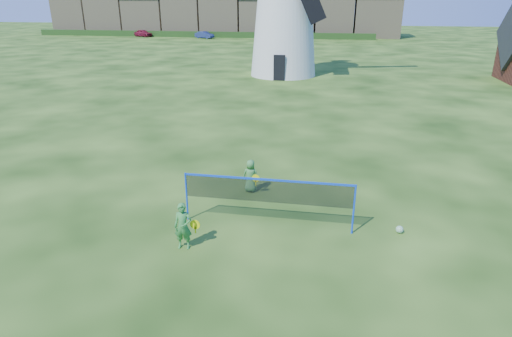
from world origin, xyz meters
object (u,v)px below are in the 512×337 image
object	(u,v)px
car_right	(204,35)
car_left	(143,33)
player_girl	(183,226)
player_boy	(251,176)
windmill	(285,3)
play_ball	(400,229)
badminton_net	(268,192)

from	to	relation	value
car_right	car_left	bearing A→B (deg)	106.14
player_girl	car_right	world-z (taller)	player_girl
player_girl	car_right	bearing A→B (deg)	100.83
player_girl	car_left	world-z (taller)	player_girl
player_boy	car_left	xyz separation A→B (m)	(-31.96, 63.34, 0.04)
player_girl	car_right	size ratio (longest dim) A/B	0.38
windmill	car_left	bearing A→B (deg)	128.35
player_girl	player_boy	bearing A→B (deg)	69.52
player_girl	windmill	bearing A→B (deg)	86.29
play_ball	car_left	size ratio (longest dim) A/B	0.06
badminton_net	car_left	xyz separation A→B (m)	(-32.93, 65.74, -0.52)
play_ball	player_boy	bearing A→B (deg)	156.24
windmill	player_girl	xyz separation A→B (m)	(0.74, -29.27, -5.40)
player_boy	car_right	world-z (taller)	player_boy
player_boy	car_left	distance (m)	70.94
player_boy	play_ball	bearing A→B (deg)	159.99
badminton_net	car_right	bearing A→B (deg)	108.03
windmill	car_left	world-z (taller)	windmill
player_girl	player_boy	xyz separation A→B (m)	(1.10, 4.02, -0.08)
windmill	play_ball	bearing A→B (deg)	-76.29
badminton_net	windmill	bearing A→B (deg)	95.78
badminton_net	car_left	bearing A→B (deg)	116.60
car_left	car_right	world-z (taller)	car_left
player_girl	player_boy	size ratio (longest dim) A/B	1.14
player_girl	player_boy	distance (m)	4.16
play_ball	car_left	world-z (taller)	car_left
windmill	play_ball	distance (m)	28.81
windmill	player_girl	world-z (taller)	windmill
windmill	badminton_net	distance (m)	28.23
car_left	badminton_net	bearing A→B (deg)	-129.12
badminton_net	player_boy	distance (m)	2.65
badminton_net	car_left	distance (m)	73.53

